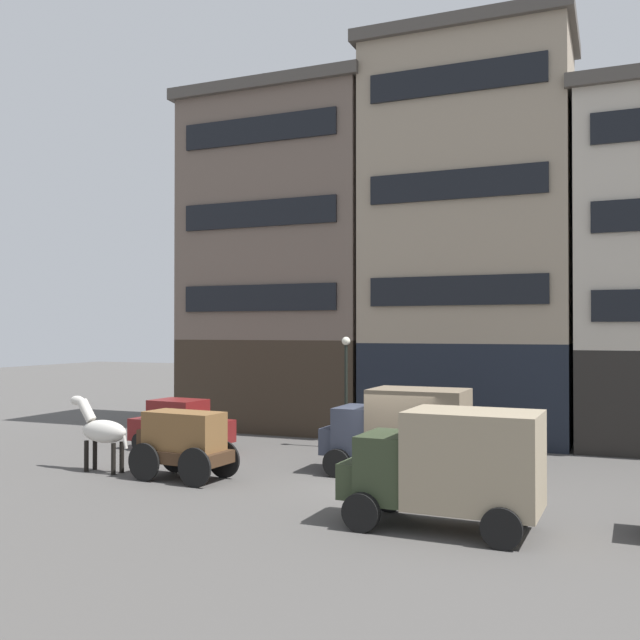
{
  "coord_description": "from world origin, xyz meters",
  "views": [
    {
      "loc": [
        5.94,
        -19.2,
        4.37
      ],
      "look_at": [
        -2.84,
        1.96,
        4.69
      ],
      "focal_mm": 40.01,
      "sensor_mm": 36.0,
      "label": 1
    }
  ],
  "objects_px": {
    "cargo_wagon": "(183,440)",
    "delivery_truck_far": "(447,464)",
    "sedan_light": "(181,425)",
    "pedestrian_officer": "(435,426)",
    "draft_horse": "(102,430)",
    "streetlamp_curbside": "(346,376)",
    "delivery_truck_near": "(400,428)"
  },
  "relations": [
    {
      "from": "streetlamp_curbside",
      "to": "cargo_wagon",
      "type": "bearing_deg",
      "value": -109.51
    },
    {
      "from": "delivery_truck_far",
      "to": "sedan_light",
      "type": "bearing_deg",
      "value": 149.98
    },
    {
      "from": "draft_horse",
      "to": "pedestrian_officer",
      "type": "relative_size",
      "value": 1.31
    },
    {
      "from": "pedestrian_officer",
      "to": "draft_horse",
      "type": "bearing_deg",
      "value": -141.13
    },
    {
      "from": "delivery_truck_near",
      "to": "pedestrian_officer",
      "type": "height_order",
      "value": "delivery_truck_near"
    },
    {
      "from": "sedan_light",
      "to": "pedestrian_officer",
      "type": "xyz_separation_m",
      "value": [
        8.7,
        2.8,
        0.07
      ]
    },
    {
      "from": "cargo_wagon",
      "to": "delivery_truck_far",
      "type": "relative_size",
      "value": 0.68
    },
    {
      "from": "draft_horse",
      "to": "delivery_truck_far",
      "type": "height_order",
      "value": "delivery_truck_far"
    },
    {
      "from": "delivery_truck_near",
      "to": "draft_horse",
      "type": "bearing_deg",
      "value": -161.43
    },
    {
      "from": "draft_horse",
      "to": "pedestrian_officer",
      "type": "height_order",
      "value": "draft_horse"
    },
    {
      "from": "delivery_truck_far",
      "to": "pedestrian_officer",
      "type": "distance_m",
      "value": 9.61
    },
    {
      "from": "pedestrian_officer",
      "to": "streetlamp_curbside",
      "type": "relative_size",
      "value": 0.44
    },
    {
      "from": "cargo_wagon",
      "to": "streetlamp_curbside",
      "type": "bearing_deg",
      "value": 70.49
    },
    {
      "from": "draft_horse",
      "to": "delivery_truck_near",
      "type": "height_order",
      "value": "delivery_truck_near"
    },
    {
      "from": "draft_horse",
      "to": "pedestrian_officer",
      "type": "bearing_deg",
      "value": 38.87
    },
    {
      "from": "delivery_truck_near",
      "to": "streetlamp_curbside",
      "type": "bearing_deg",
      "value": 128.53
    },
    {
      "from": "pedestrian_officer",
      "to": "streetlamp_curbside",
      "type": "height_order",
      "value": "streetlamp_curbside"
    },
    {
      "from": "delivery_truck_far",
      "to": "cargo_wagon",
      "type": "bearing_deg",
      "value": 165.09
    },
    {
      "from": "delivery_truck_far",
      "to": "streetlamp_curbside",
      "type": "height_order",
      "value": "streetlamp_curbside"
    },
    {
      "from": "sedan_light",
      "to": "streetlamp_curbside",
      "type": "height_order",
      "value": "streetlamp_curbside"
    },
    {
      "from": "draft_horse",
      "to": "streetlamp_curbside",
      "type": "xyz_separation_m",
      "value": [
        5.43,
        7.01,
        1.4
      ]
    },
    {
      "from": "cargo_wagon",
      "to": "draft_horse",
      "type": "height_order",
      "value": "draft_horse"
    },
    {
      "from": "draft_horse",
      "to": "delivery_truck_far",
      "type": "distance_m",
      "value": 11.46
    },
    {
      "from": "draft_horse",
      "to": "sedan_light",
      "type": "relative_size",
      "value": 0.61
    },
    {
      "from": "draft_horse",
      "to": "sedan_light",
      "type": "distance_m",
      "value": 4.27
    },
    {
      "from": "cargo_wagon",
      "to": "delivery_truck_near",
      "type": "relative_size",
      "value": 0.69
    },
    {
      "from": "delivery_truck_near",
      "to": "streetlamp_curbside",
      "type": "height_order",
      "value": "streetlamp_curbside"
    },
    {
      "from": "pedestrian_officer",
      "to": "streetlamp_curbside",
      "type": "xyz_separation_m",
      "value": [
        -3.32,
        -0.05,
        1.69
      ]
    },
    {
      "from": "cargo_wagon",
      "to": "draft_horse",
      "type": "distance_m",
      "value": 2.95
    },
    {
      "from": "sedan_light",
      "to": "pedestrian_officer",
      "type": "relative_size",
      "value": 2.13
    },
    {
      "from": "draft_horse",
      "to": "cargo_wagon",
      "type": "bearing_deg",
      "value": -0.07
    },
    {
      "from": "cargo_wagon",
      "to": "delivery_truck_far",
      "type": "xyz_separation_m",
      "value": [
        8.29,
        -2.21,
        0.28
      ]
    }
  ]
}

